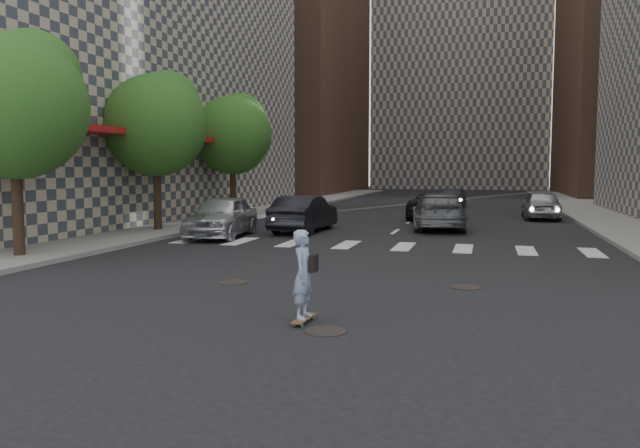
# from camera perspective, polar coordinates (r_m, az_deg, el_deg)

# --- Properties ---
(ground) EXTENTS (160.00, 160.00, 0.00)m
(ground) POSITION_cam_1_polar(r_m,az_deg,el_deg) (13.06, -1.86, -6.73)
(ground) COLOR black
(ground) RESTS_ON ground
(sidewalk_left) EXTENTS (13.00, 80.00, 0.15)m
(sidewalk_left) POSITION_cam_1_polar(r_m,az_deg,el_deg) (37.11, -14.45, 0.93)
(sidewalk_left) COLOR gray
(sidewalk_left) RESTS_ON ground
(tower_left) EXTENTS (18.00, 24.00, 40.00)m
(tower_left) POSITION_cam_1_polar(r_m,az_deg,el_deg) (73.37, -4.56, 18.75)
(tower_left) COLOR brown
(tower_left) RESTS_ON ground
(tower_center) EXTENTS (22.00, 20.00, 48.00)m
(tower_center) POSITION_cam_1_polar(r_m,az_deg,el_deg) (92.79, 12.95, 18.27)
(tower_center) COLOR #ADA08E
(tower_center) RESTS_ON ground
(tree_a) EXTENTS (4.20, 4.20, 6.60)m
(tree_a) POSITION_cam_1_polar(r_m,az_deg,el_deg) (20.33, -25.90, 10.15)
(tree_a) COLOR #382619
(tree_a) RESTS_ON sidewalk_left
(tree_b) EXTENTS (4.20, 4.20, 6.60)m
(tree_b) POSITION_cam_1_polar(r_m,az_deg,el_deg) (26.90, -14.56, 9.14)
(tree_b) COLOR #382619
(tree_b) RESTS_ON sidewalk_left
(tree_c) EXTENTS (4.20, 4.20, 6.60)m
(tree_c) POSITION_cam_1_polar(r_m,az_deg,el_deg) (34.08, -7.86, 8.37)
(tree_c) COLOR #382619
(tree_c) RESTS_ON sidewalk_left
(manhole_a) EXTENTS (0.70, 0.70, 0.02)m
(manhole_a) POSITION_cam_1_polar(r_m,az_deg,el_deg) (10.40, 0.51, -9.77)
(manhole_a) COLOR black
(manhole_a) RESTS_ON ground
(manhole_b) EXTENTS (0.70, 0.70, 0.02)m
(manhole_b) POSITION_cam_1_polar(r_m,az_deg,el_deg) (14.84, -7.95, -5.31)
(manhole_b) COLOR black
(manhole_b) RESTS_ON ground
(manhole_c) EXTENTS (0.70, 0.70, 0.02)m
(manhole_c) POSITION_cam_1_polar(r_m,az_deg,el_deg) (14.49, 13.16, -5.65)
(manhole_c) COLOR black
(manhole_c) RESTS_ON ground
(skateboarder) EXTENTS (0.42, 0.83, 1.63)m
(skateboarder) POSITION_cam_1_polar(r_m,az_deg,el_deg) (10.82, -1.46, -4.61)
(skateboarder) COLOR brown
(skateboarder) RESTS_ON ground
(silver_sedan) EXTENTS (2.40, 4.98, 1.64)m
(silver_sedan) POSITION_cam_1_polar(r_m,az_deg,el_deg) (24.67, -9.00, 0.72)
(silver_sedan) COLOR silver
(silver_sedan) RESTS_ON ground
(traffic_car_a) EXTENTS (1.83, 4.74, 1.54)m
(traffic_car_a) POSITION_cam_1_polar(r_m,az_deg,el_deg) (26.38, -1.46, 0.96)
(traffic_car_a) COLOR black
(traffic_car_a) RESTS_ON ground
(traffic_car_b) EXTENTS (2.90, 5.79, 1.62)m
(traffic_car_b) POSITION_cam_1_polar(r_m,az_deg,el_deg) (28.03, 10.80, 1.19)
(traffic_car_b) COLOR #525559
(traffic_car_b) RESTS_ON ground
(traffic_car_c) EXTENTS (2.35, 5.08, 1.41)m
(traffic_car_c) POSITION_cam_1_polar(r_m,az_deg,el_deg) (33.42, 10.26, 1.64)
(traffic_car_c) COLOR black
(traffic_car_c) RESTS_ON ground
(traffic_car_d) EXTENTS (1.86, 4.54, 1.54)m
(traffic_car_d) POSITION_cam_1_polar(r_m,az_deg,el_deg) (34.87, 19.55, 1.68)
(traffic_car_d) COLOR #9FA1A6
(traffic_car_d) RESTS_ON ground
(traffic_car_e) EXTENTS (1.73, 4.09, 1.31)m
(traffic_car_e) POSITION_cam_1_polar(r_m,az_deg,el_deg) (43.39, 12.06, 2.33)
(traffic_car_e) COLOR black
(traffic_car_e) RESTS_ON ground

